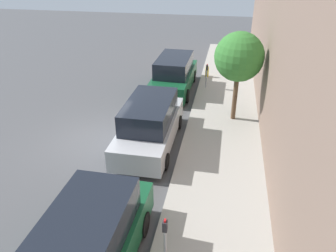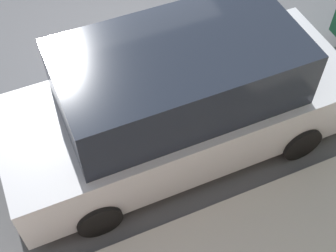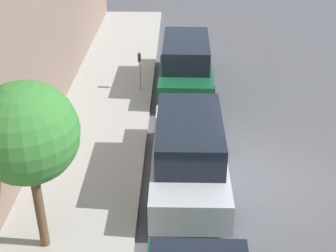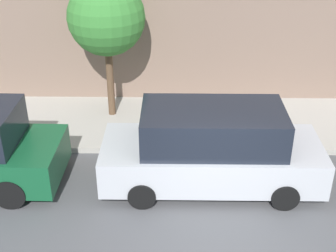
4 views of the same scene
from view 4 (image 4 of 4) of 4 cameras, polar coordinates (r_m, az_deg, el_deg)
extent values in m
plane|color=#515154|center=(9.28, 6.65, -14.97)|extent=(60.00, 60.00, 0.00)
cube|color=#B2ADA3|center=(13.36, 4.78, 0.36)|extent=(3.11, 32.00, 0.15)
cube|color=#B7BABF|center=(10.64, 5.27, -4.11)|extent=(1.92, 4.91, 0.84)
cube|color=black|center=(10.21, 5.48, -0.14)|extent=(1.69, 3.11, 0.84)
cylinder|color=black|center=(10.08, -3.20, -8.44)|extent=(0.22, 0.60, 0.60)
cylinder|color=black|center=(11.57, -2.63, -3.07)|extent=(0.22, 0.60, 0.60)
cylinder|color=black|center=(10.33, 14.04, -8.35)|extent=(0.22, 0.60, 0.60)
cylinder|color=black|center=(11.79, 12.30, -3.12)|extent=(0.22, 0.60, 0.60)
cylinder|color=black|center=(10.59, -18.69, -7.77)|extent=(0.22, 0.71, 0.71)
cylinder|color=black|center=(12.01, -16.15, -2.73)|extent=(0.22, 0.71, 0.71)
cylinder|color=brown|center=(13.30, -7.08, 5.92)|extent=(0.20, 0.20, 2.29)
sphere|color=#387F33|center=(12.74, -7.54, 13.04)|extent=(2.07, 2.07, 2.07)
camera|label=1|loc=(16.64, 50.49, 21.14)|focal=35.00mm
camera|label=2|loc=(12.99, 13.85, 25.13)|focal=50.00mm
camera|label=3|loc=(13.36, -50.71, 24.48)|focal=50.00mm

